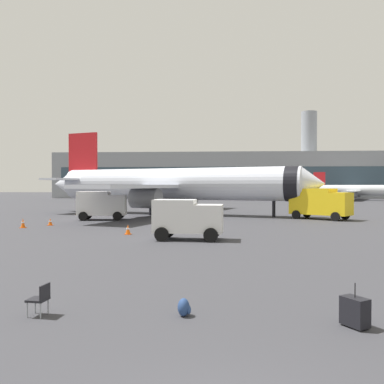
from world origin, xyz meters
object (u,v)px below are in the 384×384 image
at_px(airplane_taxiing, 356,190).
at_px(traveller_backpack, 184,308).
at_px(safety_cone_near, 50,222).
at_px(gate_chair, 40,298).
at_px(service_truck, 101,204).
at_px(rolling_suitcase, 355,312).
at_px(fuel_truck, 320,202).
at_px(safety_cone_far, 23,223).
at_px(safety_cone_mid, 128,229).
at_px(airplane_at_gate, 173,184).
at_px(cargo_van, 187,217).

distance_m(airplane_taxiing, traveller_backpack, 94.32).
bearing_deg(safety_cone_near, airplane_taxiing, 53.52).
xyz_separation_m(safety_cone_near, gate_chair, (10.01, -24.21, 0.19)).
distance_m(service_truck, rolling_suitcase, 34.18).
distance_m(airplane_taxiing, safety_cone_near, 79.81).
bearing_deg(airplane_taxiing, service_truck, -127.49).
relative_size(fuel_truck, safety_cone_near, 10.05).
bearing_deg(service_truck, safety_cone_far, -117.36).
relative_size(safety_cone_near, traveller_backpack, 1.29).
xyz_separation_m(fuel_truck, gate_chair, (-15.24, -32.35, -1.27)).
relative_size(rolling_suitcase, traveller_backpack, 2.29).
distance_m(safety_cone_mid, safety_cone_far, 10.45).
bearing_deg(airplane_at_gate, fuel_truck, -21.21).
xyz_separation_m(airplane_at_gate, fuel_truck, (16.01, -6.21, -1.88)).
bearing_deg(fuel_truck, safety_cone_far, -158.84).
bearing_deg(airplane_at_gate, safety_cone_far, -122.75).
bearing_deg(safety_cone_mid, airplane_taxiing, 60.87).
bearing_deg(safety_cone_far, safety_cone_near, 57.21).
xyz_separation_m(safety_cone_mid, safety_cone_far, (-9.69, 3.92, 0.03)).
height_order(airplane_taxiing, service_truck, airplane_taxiing).
bearing_deg(traveller_backpack, rolling_suitcase, -7.59).
height_order(airplane_at_gate, traveller_backpack, airplane_at_gate).
bearing_deg(traveller_backpack, fuel_truck, 70.49).
height_order(service_truck, cargo_van, service_truck).
bearing_deg(gate_chair, cargo_van, 79.96).
height_order(safety_cone_far, rolling_suitcase, rolling_suitcase).
bearing_deg(cargo_van, airplane_taxiing, 64.53).
bearing_deg(airplane_at_gate, cargo_van, -81.30).
distance_m(airplane_at_gate, service_truck, 10.74).
distance_m(safety_cone_far, gate_chair, 24.82).
relative_size(airplane_at_gate, cargo_van, 7.72).
bearing_deg(cargo_van, fuel_truck, 53.40).
relative_size(airplane_at_gate, safety_cone_near, 56.52).
relative_size(safety_cone_near, safety_cone_mid, 0.85).
bearing_deg(traveller_backpack, service_truck, 110.22).
distance_m(safety_cone_near, safety_cone_far, 2.58).
bearing_deg(cargo_van, rolling_suitcase, -71.23).
relative_size(cargo_van, safety_cone_near, 7.33).
relative_size(fuel_truck, safety_cone_mid, 8.59).
bearing_deg(cargo_van, airplane_at_gate, 98.70).
bearing_deg(safety_cone_mid, safety_cone_far, 157.99).
bearing_deg(airplane_at_gate, service_truck, -127.44).
bearing_deg(service_truck, rolling_suitcase, -63.35).
bearing_deg(gate_chair, service_truck, 103.37).
relative_size(fuel_truck, cargo_van, 1.37).
relative_size(safety_cone_far, rolling_suitcase, 0.71).
distance_m(fuel_truck, traveller_backpack, 34.11).
relative_size(cargo_van, traveller_backpack, 9.42).
height_order(fuel_truck, rolling_suitcase, fuel_truck).
relative_size(airplane_taxiing, traveller_backpack, 45.78).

